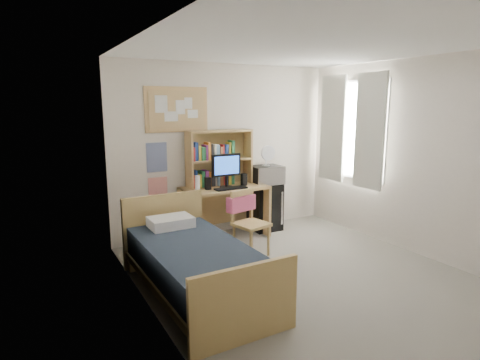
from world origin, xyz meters
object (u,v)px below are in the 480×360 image
mini_fridge (265,206)px  speaker_right (244,180)px  desk (225,212)px  desk_fan (266,157)px  monitor (226,171)px  bulletin_board (177,109)px  bed (197,270)px  microwave (266,175)px  desk_chair (251,224)px  speaker_left (208,183)px

mini_fridge → speaker_right: (-0.46, -0.13, 0.50)m
desk → desk_fan: 1.10m
monitor → bulletin_board: bearing=146.5°
desk → desk_fan: (0.76, 0.06, 0.79)m
bed → mini_fridge: bearing=39.7°
microwave → speaker_right: bearing=-164.6°
bulletin_board → microwave: (1.35, -0.26, -1.02)m
bed → speaker_right: size_ratio=10.98×
desk_chair → desk_fan: size_ratio=3.01×
desk → desk_chair: size_ratio=1.44×
speaker_left → microwave: microwave is taller
desk → bed: (-1.09, -1.51, -0.12)m
bed → desk_fan: bearing=39.3°
desk → bulletin_board: bearing=150.7°
desk → speaker_right: 0.57m
speaker_right → speaker_left: bearing=180.0°
bulletin_board → monitor: (0.60, -0.38, -0.89)m
bulletin_board → desk_chair: 1.96m
monitor → desk_fan: 0.78m
bulletin_board → desk_chair: size_ratio=1.07×
mini_fridge → bed: 2.44m
mini_fridge → speaker_right: size_ratio=4.19×
speaker_left → desk_chair: bearing=-70.6°
desk_fan → microwave: bearing=0.0°
mini_fridge → desk_fan: desk_fan is taller
mini_fridge → desk_fan: (-0.00, -0.02, 0.81)m
desk → desk_chair: 0.82m
desk_fan → desk_chair: bearing=-129.7°
monitor → microwave: size_ratio=1.00×
microwave → desk_fan: size_ratio=1.67×
mini_fridge → speaker_right: bearing=-162.3°
speaker_left → desk_fan: size_ratio=0.61×
desk → mini_fridge: size_ratio=1.67×
desk_chair → bed: size_ratio=0.44×
desk → desk_fan: bearing=3.2°
bulletin_board → speaker_left: (0.30, -0.38, -1.04)m
bed → monitor: size_ratio=4.09×
desk_fan → bed: bearing=-137.9°
desk_chair → microwave: 1.26m
bulletin_board → microwave: size_ratio=1.94×
desk_fan → monitor: bearing=-169.4°
desk_chair → mini_fridge: (0.78, 0.89, -0.06)m
bulletin_board → speaker_left: 1.15m
speaker_left → bed: bearing=-119.8°
speaker_right → desk_fan: size_ratio=0.62×
bulletin_board → bed: bearing=-105.3°
desk → bed: size_ratio=0.64×
mini_fridge → desk_fan: bearing=-90.0°
desk_chair → bed: desk_chair is taller
bulletin_board → desk: bearing=-28.3°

